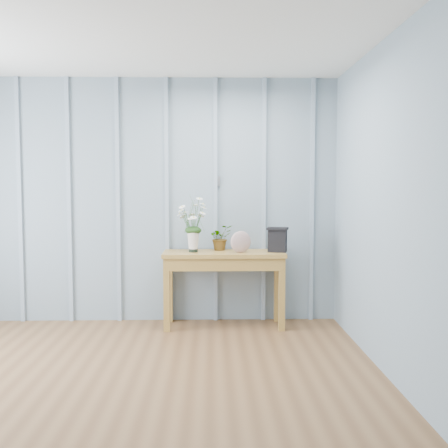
{
  "coord_description": "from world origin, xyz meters",
  "views": [
    {
      "loc": [
        0.71,
        -3.16,
        1.42
      ],
      "look_at": [
        0.83,
        1.94,
        1.03
      ],
      "focal_mm": 42.0,
      "sensor_mm": 36.0,
      "label": 1
    }
  ],
  "objects_px": {
    "sideboard": "(224,263)",
    "felt_disc_vessel": "(241,242)",
    "daisy_vase": "(193,217)",
    "carved_box": "(277,239)"
  },
  "relations": [
    {
      "from": "sideboard",
      "to": "daisy_vase",
      "type": "bearing_deg",
      "value": -177.54
    },
    {
      "from": "felt_disc_vessel",
      "to": "carved_box",
      "type": "distance_m",
      "value": 0.37
    },
    {
      "from": "sideboard",
      "to": "felt_disc_vessel",
      "type": "relative_size",
      "value": 5.61
    },
    {
      "from": "felt_disc_vessel",
      "to": "sideboard",
      "type": "bearing_deg",
      "value": 133.54
    },
    {
      "from": "daisy_vase",
      "to": "carved_box",
      "type": "distance_m",
      "value": 0.86
    },
    {
      "from": "daisy_vase",
      "to": "felt_disc_vessel",
      "type": "height_order",
      "value": "daisy_vase"
    },
    {
      "from": "daisy_vase",
      "to": "felt_disc_vessel",
      "type": "relative_size",
      "value": 2.6
    },
    {
      "from": "daisy_vase",
      "to": "sideboard",
      "type": "bearing_deg",
      "value": 2.46
    },
    {
      "from": "daisy_vase",
      "to": "carved_box",
      "type": "xyz_separation_m",
      "value": [
        0.83,
        -0.01,
        -0.22
      ]
    },
    {
      "from": "sideboard",
      "to": "felt_disc_vessel",
      "type": "bearing_deg",
      "value": -27.33
    }
  ]
}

